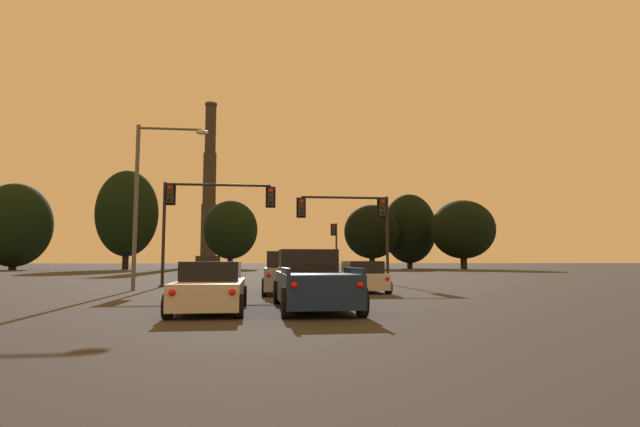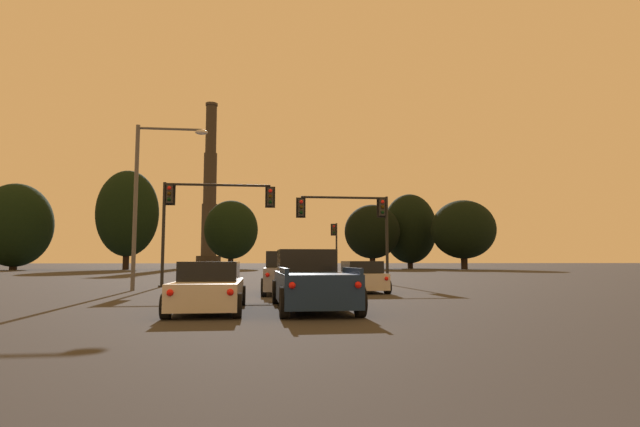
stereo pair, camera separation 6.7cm
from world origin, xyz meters
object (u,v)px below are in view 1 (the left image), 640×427
hatchback_right_lane_front (361,278)px  pickup_truck_center_lane_second (312,282)px  traffic_light_overhead_right (356,216)px  traffic_light_far_right (335,241)px  smokestack (209,201)px  suv_center_lane_front (287,273)px  sedan_left_lane_second (211,288)px  traffic_light_overhead_left (203,206)px  street_lamp (149,187)px

hatchback_right_lane_front → pickup_truck_center_lane_second: pickup_truck_center_lane_second is taller
hatchback_right_lane_front → traffic_light_overhead_right: size_ratio=0.72×
traffic_light_far_right → smokestack: bearing=103.6°
suv_center_lane_front → smokestack: (-15.57, 120.77, 17.49)m
traffic_light_overhead_right → traffic_light_far_right: traffic_light_overhead_right is taller
sedan_left_lane_second → traffic_light_overhead_right: (7.29, 15.14, 3.50)m
pickup_truck_center_lane_second → traffic_light_overhead_left: size_ratio=0.86×
street_lamp → hatchback_right_lane_front: bearing=-13.2°
pickup_truck_center_lane_second → smokestack: (-15.93, 127.94, 17.58)m
sedan_left_lane_second → suv_center_lane_front: size_ratio=0.95×
hatchback_right_lane_front → suv_center_lane_front: (-3.45, -0.56, 0.23)m
street_lamp → traffic_light_overhead_right: bearing=22.1°
suv_center_lane_front → pickup_truck_center_lane_second: 7.18m
traffic_light_overhead_right → pickup_truck_center_lane_second: bearing=-106.2°
pickup_truck_center_lane_second → traffic_light_overhead_left: traffic_light_overhead_left is taller
sedan_left_lane_second → pickup_truck_center_lane_second: 3.03m
pickup_truck_center_lane_second → hatchback_right_lane_front: bearing=67.2°
pickup_truck_center_lane_second → traffic_light_overhead_right: 15.74m
hatchback_right_lane_front → street_lamp: bearing=163.9°
hatchback_right_lane_front → suv_center_lane_front: size_ratio=0.84×
hatchback_right_lane_front → traffic_light_overhead_left: size_ratio=0.65×
traffic_light_overhead_left → street_lamp: (-2.27, -3.49, 0.57)m
suv_center_lane_front → pickup_truck_center_lane_second: bearing=-84.5°
pickup_truck_center_lane_second → traffic_light_overhead_right: bearing=72.9°
pickup_truck_center_lane_second → traffic_light_far_right: bearing=79.3°
suv_center_lane_front → street_lamp: street_lamp is taller
suv_center_lane_front → traffic_light_overhead_right: bearing=61.2°
pickup_truck_center_lane_second → traffic_light_overhead_right: traffic_light_overhead_right is taller
hatchback_right_lane_front → smokestack: bearing=96.1°
sedan_left_lane_second → traffic_light_far_right: (9.22, 36.52, 2.87)m
traffic_light_overhead_right → smokestack: size_ratio=0.12×
suv_center_lane_front → sedan_left_lane_second: bearing=-106.6°
street_lamp → suv_center_lane_front: bearing=-23.6°
traffic_light_far_right → traffic_light_overhead_left: bearing=-116.2°
traffic_light_overhead_right → traffic_light_far_right: size_ratio=1.08×
pickup_truck_center_lane_second → traffic_light_overhead_left: 14.93m
sedan_left_lane_second → suv_center_lane_front: (2.64, 7.55, 0.23)m
traffic_light_far_right → hatchback_right_lane_front: bearing=-96.3°
traffic_light_overhead_left → traffic_light_far_right: traffic_light_overhead_left is taller
traffic_light_overhead_right → street_lamp: bearing=-157.9°
pickup_truck_center_lane_second → suv_center_lane_front: bearing=91.9°
traffic_light_overhead_left → traffic_light_far_right: (11.08, 22.53, -1.02)m
sedan_left_lane_second → traffic_light_overhead_left: (-1.85, 13.99, 3.89)m
suv_center_lane_front → traffic_light_far_right: traffic_light_far_right is taller
sedan_left_lane_second → street_lamp: 12.13m
suv_center_lane_front → traffic_light_far_right: size_ratio=0.93×
suv_center_lane_front → street_lamp: size_ratio=0.60×
traffic_light_far_right → street_lamp: street_lamp is taller
traffic_light_overhead_left → traffic_light_far_right: bearing=63.8°
pickup_truck_center_lane_second → street_lamp: 13.11m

